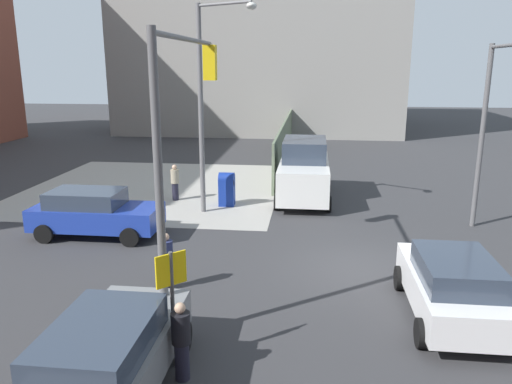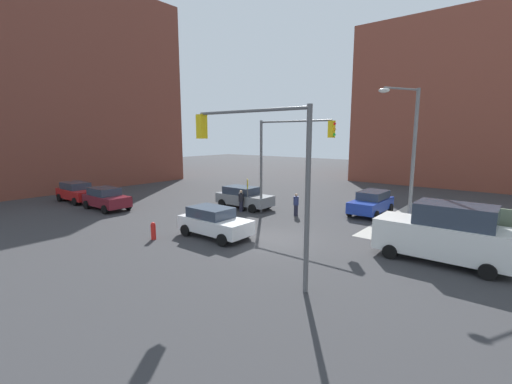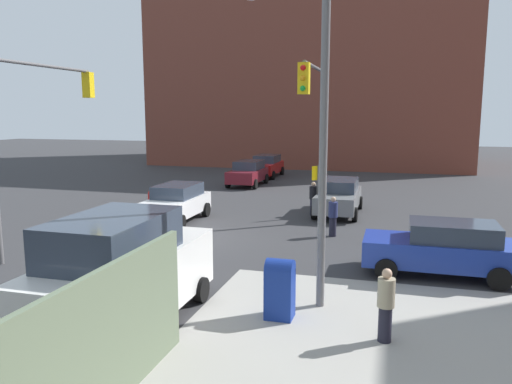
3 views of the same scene
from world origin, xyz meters
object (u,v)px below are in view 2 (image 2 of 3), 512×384
traffic_signal_se_corner (259,159)px  fire_hydrant (153,231)px  van_white_delivery (445,234)px  street_lamp_corner (409,150)px  mailbox_blue (424,225)px  pedestrian_crossing (241,201)px  pedestrian_waiting (446,217)px  pedestrian_walking_north (296,204)px  coupe_gray (244,197)px  coupe_maroon (106,198)px  hatchback_white (214,222)px  traffic_signal_nw_corner (287,148)px  sedan_red (77,192)px  hatchback_blue (371,202)px

traffic_signal_se_corner → fire_hydrant: (-7.38, 0.30, -4.15)m
van_white_delivery → street_lamp_corner: bearing=126.0°
street_lamp_corner → mailbox_blue: (1.17, -0.47, -3.94)m
pedestrian_crossing → pedestrian_waiting: 13.10m
van_white_delivery → pedestrian_walking_north: size_ratio=3.46×
coupe_gray → coupe_maroon: (-7.70, -6.83, -0.00)m
traffic_signal_se_corner → hatchback_white: bearing=152.8°
mailbox_blue → pedestrian_crossing: 12.06m
traffic_signal_nw_corner → fire_hydrant: (-2.67, -8.70, -4.16)m
van_white_delivery → coupe_gray: bearing=167.6°
fire_hydrant → coupe_maroon: (-9.20, 2.28, 0.36)m
traffic_signal_se_corner → coupe_maroon: size_ratio=1.62×
mailbox_blue → fire_hydrant: bearing=-140.6°
fire_hydrant → pedestrian_walking_north: 9.87m
traffic_signal_nw_corner → pedestrian_waiting: traffic_signal_nw_corner is taller
traffic_signal_nw_corner → street_lamp_corner: 7.42m
mailbox_blue → coupe_maroon: 21.54m
hatchback_white → sedan_red: bearing=-179.7°
hatchback_blue → hatchback_white: same height
traffic_signal_se_corner → pedestrian_waiting: (4.42, 11.90, -3.81)m
coupe_maroon → pedestrian_waiting: size_ratio=2.51×
pedestrian_walking_north → traffic_signal_se_corner: bearing=-145.7°
hatchback_white → mailbox_blue: bearing=37.1°
mailbox_blue → sedan_red: bearing=-164.6°
pedestrian_walking_north → hatchback_blue: bearing=-36.4°
street_lamp_corner → fire_hydrant: size_ratio=8.51×
mailbox_blue → hatchback_white: 11.31m
sedan_red → pedestrian_waiting: bearing=19.9°
fire_hydrant → coupe_maroon: 9.49m
mailbox_blue → coupe_maroon: bearing=-161.3°
street_lamp_corner → pedestrian_waiting: street_lamp_corner is taller
coupe_maroon → pedestrian_waiting: bearing=23.9°
traffic_signal_nw_corner → hatchback_white: (-0.50, -6.32, -3.80)m
street_lamp_corner → hatchback_blue: (-3.14, 3.43, -3.86)m
street_lamp_corner → sedan_red: size_ratio=1.89×
street_lamp_corner → coupe_gray: 12.17m
hatchback_blue → pedestrian_waiting: 5.14m
hatchback_blue → sedan_red: same height
hatchback_blue → coupe_maroon: 19.39m
street_lamp_corner → hatchback_white: 11.39m
traffic_signal_se_corner → coupe_maroon: 17.21m
pedestrian_crossing → hatchback_white: bearing=76.6°
traffic_signal_nw_corner → sedan_red: (-16.62, -6.41, -3.80)m
coupe_maroon → hatchback_white: 11.38m
hatchback_blue → traffic_signal_se_corner: bearing=-87.9°
pedestrian_crossing → coupe_gray: bearing=-98.9°
traffic_signal_nw_corner → sedan_red: size_ratio=1.54×
coupe_gray → pedestrian_walking_north: coupe_gray is taller
street_lamp_corner → coupe_maroon: 20.96m
traffic_signal_se_corner → van_white_delivery: (5.32, 6.30, -3.35)m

